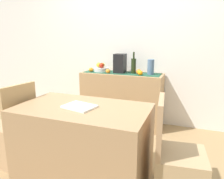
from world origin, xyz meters
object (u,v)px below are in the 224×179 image
Objects in this scene: ceramic_vase at (151,67)px; open_book at (80,107)px; chair_near_window at (14,139)px; sideboard_console at (121,99)px; coffee_maker at (120,63)px; chair_by_corner at (178,173)px; wine_bottle at (134,66)px; dining_table at (84,144)px; fruit_bowl at (101,70)px.

ceramic_vase reaches higher than open_book.
chair_near_window reaches higher than open_book.
sideboard_console is 5.57× the size of ceramic_vase.
coffee_maker is 0.32× the size of chair_near_window.
chair_by_corner is at bearing 13.65° from open_book.
wine_bottle reaches higher than ceramic_vase.
dining_table is at bearing -93.73° from wine_bottle.
fruit_bowl is at bearing 106.63° from dining_table.
sideboard_console is 1.38× the size of chair_by_corner.
ceramic_vase is 1.51m from open_book.
wine_bottle is at bearing 86.27° from dining_table.
dining_table is 1.36× the size of chair_by_corner.
chair_near_window is 1.00× the size of chair_by_corner.
open_book is (-0.37, -1.45, -0.19)m from ceramic_vase.
fruit_bowl is 0.82× the size of open_book.
fruit_bowl is 0.78m from ceramic_vase.
ceramic_vase is 0.18× the size of dining_table.
coffee_maker is 1.77m from chair_near_window.
sideboard_console is 1.43m from dining_table.
chair_near_window is (-0.45, -1.43, -0.60)m from fruit_bowl.
fruit_bowl is 0.72× the size of wine_bottle.
chair_by_corner reaches higher than fruit_bowl.
wine_bottle is 0.36× the size of chair_near_window.
dining_table is 1.36× the size of chair_near_window.
chair_by_corner is at bearing -0.12° from dining_table.
chair_near_window is (-1.23, -1.43, -0.67)m from ceramic_vase.
chair_near_window is at bearing -179.97° from chair_by_corner.
open_book is (0.07, -1.45, 0.34)m from sideboard_console.
fruit_bowl is at bearing 180.00° from sideboard_console.
dining_table is (-0.35, -1.43, -0.57)m from ceramic_vase.
coffee_maker reaches higher than fruit_bowl.
dining_table is at bearing -86.44° from sideboard_console.
fruit_bowl reaches higher than open_book.
coffee_maker is 1.47m from open_book.
fruit_bowl is 0.26× the size of chair_near_window.
wine_bottle is at bearing 0.00° from sideboard_console.
fruit_bowl is 1.51m from open_book.
chair_by_corner is (1.30, -1.43, -0.60)m from fruit_bowl.
fruit_bowl is at bearing 180.00° from wine_bottle.
dining_table is 4.38× the size of open_book.
ceramic_vase is at bearing 76.26° from dining_table.
wine_bottle is at bearing 118.67° from chair_by_corner.
ceramic_vase is at bearing 0.00° from sideboard_console.
coffee_maker is 1.56m from dining_table.
chair_by_corner is at bearing -69.81° from ceramic_vase.
open_book is at bearing -74.29° from fruit_bowl.
open_book is (-0.11, -1.45, -0.20)m from wine_bottle.
open_book is at bearing -1.26° from chair_near_window.
chair_near_window and chair_by_corner have the same top height.
dining_table is (0.43, -1.43, -0.49)m from fruit_bowl.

